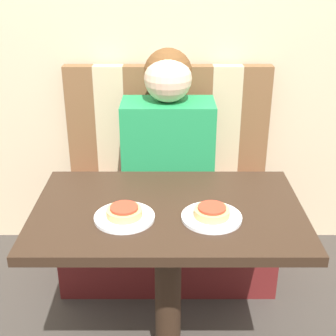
{
  "coord_description": "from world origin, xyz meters",
  "views": [
    {
      "loc": [
        0.0,
        -1.43,
        1.52
      ],
      "look_at": [
        0.0,
        0.32,
        0.72
      ],
      "focal_mm": 50.0,
      "sensor_mm": 36.0,
      "label": 1
    }
  ],
  "objects": [
    {
      "name": "pizza_left",
      "position": [
        -0.15,
        -0.08,
        0.75
      ],
      "size": [
        0.12,
        0.12,
        0.03
      ],
      "color": "tan",
      "rests_on": "plate_left"
    },
    {
      "name": "wall_back",
      "position": [
        0.0,
        0.97,
        1.3
      ],
      "size": [
        7.0,
        0.05,
        2.6
      ],
      "color": "#C6B28E",
      "rests_on": "ground_plane"
    },
    {
      "name": "dining_table",
      "position": [
        0.0,
        0.0,
        0.61
      ],
      "size": [
        0.94,
        0.6,
        0.72
      ],
      "color": "black",
      "rests_on": "ground_plane"
    },
    {
      "name": "person",
      "position": [
        0.0,
        0.65,
        0.79
      ],
      "size": [
        0.43,
        0.25,
        0.7
      ],
      "color": "#1E8447",
      "rests_on": "booth_seat"
    },
    {
      "name": "booth_seat",
      "position": [
        0.0,
        0.65,
        0.23
      ],
      "size": [
        1.04,
        0.54,
        0.45
      ],
      "color": "#5B1919",
      "rests_on": "ground_plane"
    },
    {
      "name": "pizza_right",
      "position": [
        0.15,
        -0.08,
        0.75
      ],
      "size": [
        0.12,
        0.12,
        0.03
      ],
      "color": "tan",
      "rests_on": "plate_right"
    },
    {
      "name": "booth_backrest",
      "position": [
        -0.0,
        0.88,
        0.74
      ],
      "size": [
        1.04,
        0.07,
        0.57
      ],
      "color": "brown",
      "rests_on": "booth_seat"
    },
    {
      "name": "plate_left",
      "position": [
        -0.15,
        -0.08,
        0.73
      ],
      "size": [
        0.2,
        0.2,
        0.01
      ],
      "color": "white",
      "rests_on": "dining_table"
    },
    {
      "name": "plate_right",
      "position": [
        0.15,
        -0.08,
        0.73
      ],
      "size": [
        0.2,
        0.2,
        0.01
      ],
      "color": "white",
      "rests_on": "dining_table"
    }
  ]
}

